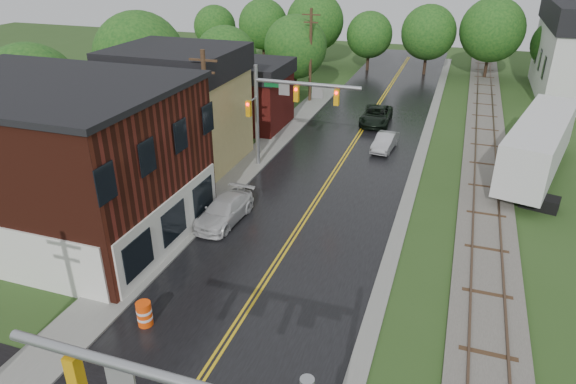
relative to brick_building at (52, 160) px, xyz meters
The scene contains 19 objects.
main_road 19.95m from the brick_building, 50.23° to the left, with size 10.00×90.00×0.02m, color black.
curb_right 27.15m from the brick_building, 48.20° to the left, with size 0.80×70.00×0.12m, color gray.
sidewalk_left 12.52m from the brick_building, 57.86° to the left, with size 2.40×50.00×0.12m, color gray.
brick_building is the anchor object (origin of this frame).
yellow_house 11.14m from the brick_building, 82.32° to the left, with size 8.00×7.00×6.40m, color tan.
darkred_building 20.25m from the brick_building, 82.92° to the left, with size 7.00×6.00×4.40m, color #3F0F0C.
railroad 30.36m from the brick_building, 41.66° to the left, with size 3.20×80.00×0.30m.
traffic_signal_far 15.03m from the brick_building, 53.08° to the left, with size 7.34×0.43×7.20m.
utility_pole_b 9.03m from the brick_building, 50.93° to the left, with size 1.80×0.28×9.00m.
utility_pole_c 29.56m from the brick_building, 78.91° to the left, with size 1.80×0.28×9.00m.
tree_left_a 10.14m from the brick_building, 136.87° to the left, with size 6.80×6.80×8.67m.
tree_left_b 17.80m from the brick_building, 107.61° to the left, with size 7.60×7.60×9.69m.
tree_left_c 24.94m from the brick_building, 93.14° to the left, with size 6.00×6.00×7.65m.
tree_left_e 31.12m from the brick_building, 83.29° to the left, with size 6.40×6.40×8.16m.
suv_dark 27.75m from the brick_building, 61.16° to the left, with size 2.45×5.31×1.48m, color black.
sedan_silver 23.71m from the brick_building, 50.00° to the left, with size 1.34×3.84×1.27m, color #A6A5AA.
pickup_white 9.59m from the brick_building, 23.59° to the left, with size 1.94×4.78×1.39m, color silver.
semi_trailer 30.22m from the brick_building, 32.27° to the left, with size 5.96×13.47×4.09m.
construction_barrel 11.09m from the brick_building, 32.45° to the right, with size 0.63×0.63×1.13m, color #F3450A.
Camera 1 is at (7.54, -4.78, 14.51)m, focal length 32.00 mm.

